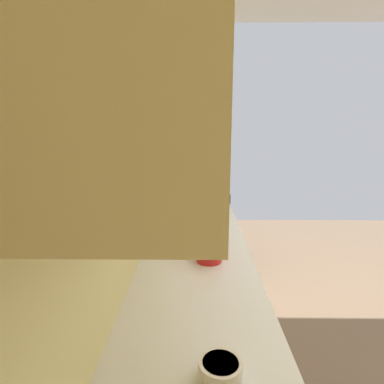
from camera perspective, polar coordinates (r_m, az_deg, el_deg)
name	(u,v)px	position (r m, az deg, el deg)	size (l,w,h in m)	color
wall_back	(134,166)	(1.88, -10.39, 4.52)	(4.28, 0.12, 2.73)	#EAD481
counter_run	(195,348)	(1.88, 0.54, -26.15)	(3.43, 0.63, 0.89)	beige
upper_cabinets	(165,79)	(1.49, -4.90, 19.56)	(2.47, 0.33, 0.59)	beige
oven_range	(198,225)	(3.67, 1.08, -5.95)	(0.61, 0.67, 1.07)	black
microwave	(193,189)	(2.79, 0.27, 0.59)	(0.46, 0.36, 0.31)	white
bowl	(220,370)	(1.05, 5.10, -29.15)	(0.13, 0.13, 0.06)	silver
kettle	(209,249)	(1.72, 3.07, -10.20)	(0.19, 0.14, 0.15)	red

